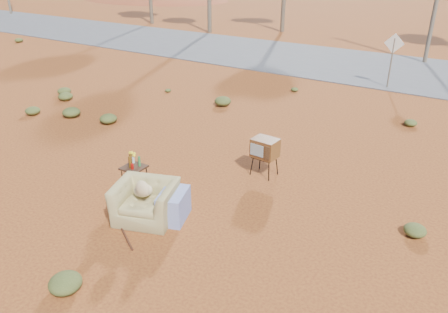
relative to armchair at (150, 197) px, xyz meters
The scene contains 8 objects.
ground 0.78m from the armchair, 57.62° to the left, with size 140.00×140.00×0.00m, color #96521E.
highway 15.52m from the armchair, 88.81° to the left, with size 140.00×7.00×0.04m, color #565659.
armchair is the anchor object (origin of this frame).
tv_unit 3.21m from the armchair, 69.99° to the left, with size 0.64×0.54×0.98m.
side_table 1.20m from the armchair, 149.04° to the left, with size 0.49×0.49×0.99m.
rusty_bar 0.84m from the armchair, 115.63° to the right, with size 0.05×0.05×1.69m, color #4A1F13.
road_sign 12.68m from the armchair, 81.71° to the left, with size 0.78×0.06×2.19m.
scrub_patch 4.96m from the armchair, 95.83° to the left, with size 17.49×8.07×0.33m.
Camera 1 is at (5.13, -6.28, 5.15)m, focal length 35.00 mm.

